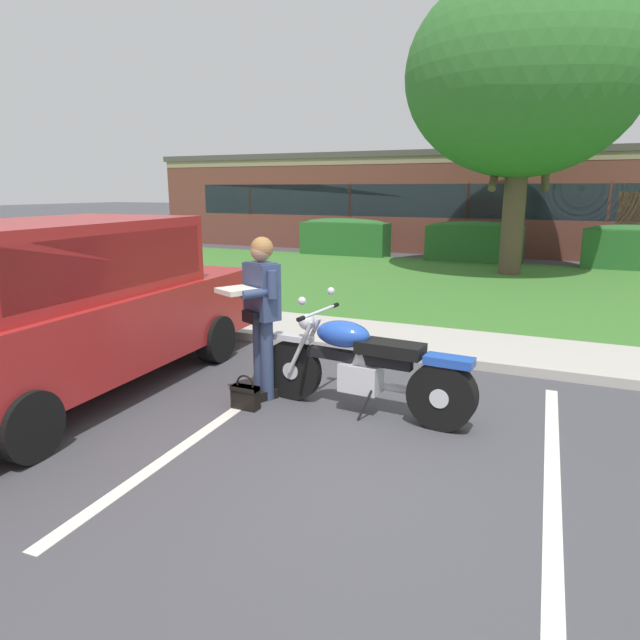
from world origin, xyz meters
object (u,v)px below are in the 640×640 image
Objects in this scene: parked_suv_adjacent at (66,306)px; rider_person at (260,305)px; hedge_left at (345,236)px; shade_tree at (524,75)px; handbag at (245,395)px; hedge_center_right at (632,247)px; hedge_center_left at (474,241)px; brick_building at (492,200)px; motorcycle at (371,367)px.

rider_person is at bearing 18.55° from parked_suv_adjacent.
shade_tree is at bearing -22.76° from hedge_left.
shade_tree is (1.40, 10.45, 4.65)m from handbag.
rider_person is 13.03m from hedge_left.
shade_tree is at bearing -141.51° from hedge_center_right.
parked_suv_adjacent is 13.23m from hedge_center_left.
hedge_left is 8.04m from brick_building.
brick_building is (-1.83, 9.39, -3.08)m from shade_tree.
brick_building is (1.57, 20.16, 0.77)m from parked_suv_adjacent.
hedge_center_left is 0.11× the size of brick_building.
rider_person reaches higher than hedge_center_right.
hedge_center_right is at bearing -56.49° from brick_building.
shade_tree reaches higher than handbag.
hedge_center_left is at bearing -85.62° from brick_building.
brick_building reaches higher than parked_suv_adjacent.
hedge_left is at bearing 113.01° from motorcycle.
brick_building reaches higher than hedge_left.
hedge_center_left is 7.20m from brick_building.
rider_person reaches higher than motorcycle.
hedge_center_right is (3.08, 12.33, 0.17)m from motorcycle.
rider_person is 0.61× the size of hedge_center_left.
hedge_left is 1.17× the size of hedge_center_right.
brick_building reaches higher than handbag.
motorcycle is 19.54m from brick_building.
motorcycle is 0.81× the size of hedge_center_left.
shade_tree reaches higher than hedge_center_left.
brick_building is at bearing 101.04° from shade_tree.
handbag is at bearing -88.76° from brick_building.
handbag is 13.37m from hedge_left.
shade_tree is at bearing -78.96° from brick_building.
shade_tree is 5.54m from hedge_center_right.
shade_tree is at bearing 72.45° from parked_suv_adjacent.
rider_person is 12.39m from hedge_center_left.
hedge_left is at bearing 108.06° from rider_person.
shade_tree is at bearing 82.06° from rider_person.
parked_suv_adjacent is at bearing -81.11° from hedge_left.
hedge_left is at bearing 107.62° from handbag.
parked_suv_adjacent reaches higher than hedge_left.
hedge_center_left is (0.12, 12.38, -0.36)m from rider_person.
hedge_center_right is (4.28, 12.73, 0.51)m from handbag.
rider_person is 10.88m from shade_tree.
hedge_left reaches higher than handbag.
shade_tree reaches higher than motorcycle.
hedge_left is (-5.45, 2.28, -4.15)m from shade_tree.
handbag is at bearing 9.12° from parked_suv_adjacent.
hedge_center_left reaches higher than motorcycle.
parked_suv_adjacent is 20.23m from brick_building.
motorcycle is at bearing 18.43° from handbag.
rider_person is 0.24× the size of shade_tree.
handbag is 0.01× the size of brick_building.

